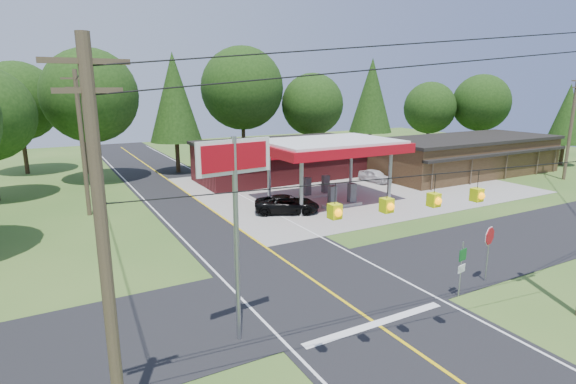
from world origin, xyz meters
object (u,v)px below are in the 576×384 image
gas_canopy (330,148)px  sedan_car (375,176)px  suv_car (287,204)px  octagonal_stop_sign (489,240)px  big_stop_sign (235,191)px

gas_canopy → sedan_car: bearing=26.6°
gas_canopy → suv_car: 5.93m
octagonal_stop_sign → sedan_car: bearing=63.5°
gas_canopy → big_stop_sign: bearing=-133.0°
suv_car → big_stop_sign: 17.34m
suv_car → octagonal_stop_sign: 14.96m
gas_canopy → suv_car: size_ratio=2.30×
octagonal_stop_sign → gas_canopy: bearing=82.9°
gas_canopy → big_stop_sign: size_ratio=1.45×
sedan_car → big_stop_sign: size_ratio=0.48×
big_stop_sign → suv_car: bearing=55.2°
gas_canopy → octagonal_stop_sign: gas_canopy is taller
suv_car → octagonal_stop_sign: octagonal_stop_sign is taller
gas_canopy → octagonal_stop_sign: 16.30m
suv_car → big_stop_sign: size_ratio=0.63×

